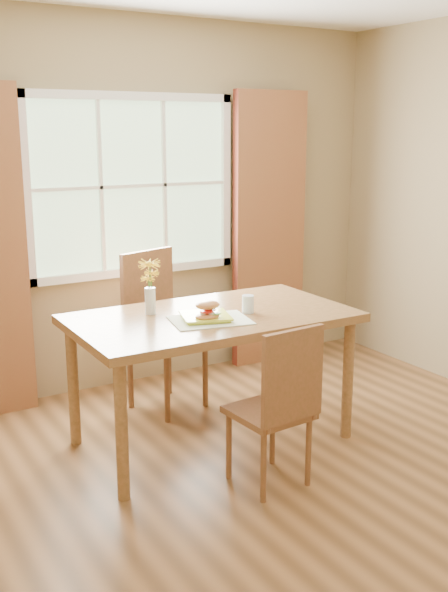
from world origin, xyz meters
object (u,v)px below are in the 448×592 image
chair_far (157,322)px  water_glass (248,305)px  croissant_sandwich (208,310)px  dining_table (212,328)px  flower_vase (150,282)px  chair_near (278,401)px

chair_far → water_glass: 0.87m
croissant_sandwich → dining_table: bearing=61.2°
water_glass → flower_vase: (-0.52, 0.28, 0.15)m
dining_table → chair_near: 0.74m
flower_vase → chair_near: bearing=-70.2°
dining_table → flower_vase: 0.47m
croissant_sandwich → flower_vase: bearing=127.6°
flower_vase → dining_table: bearing=-31.5°
water_glass → chair_far: bearing=106.2°
chair_far → water_glass: size_ratio=10.07×
croissant_sandwich → chair_far: bearing=92.1°
dining_table → chair_near: chair_near is taller
water_glass → flower_vase: size_ratio=0.33×
chair_near → croissant_sandwich: 0.68m
croissant_sandwich → water_glass: bearing=20.0°
dining_table → chair_far: size_ratio=1.54×
dining_table → flower_vase: flower_vase is taller
water_glass → croissant_sandwich: bearing=-167.9°
chair_far → croissant_sandwich: 0.92m
croissant_sandwich → flower_vase: (-0.20, 0.35, 0.13)m
chair_far → croissant_sandwich: chair_far is taller
chair_far → water_glass: (0.23, -0.80, 0.27)m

